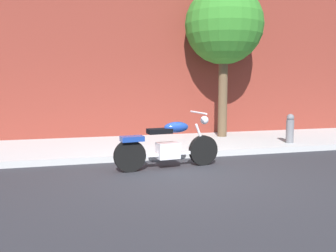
# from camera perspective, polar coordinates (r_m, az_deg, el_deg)

# --- Properties ---
(ground_plane) EXTENTS (60.00, 60.00, 0.00)m
(ground_plane) POSITION_cam_1_polar(r_m,az_deg,el_deg) (6.77, 2.14, -7.74)
(ground_plane) COLOR #28282D
(sidewalk) EXTENTS (18.35, 2.95, 0.14)m
(sidewalk) POSITION_cam_1_polar(r_m,az_deg,el_deg) (9.45, -2.94, -3.14)
(sidewalk) COLOR #AEAEAE
(sidewalk) RESTS_ON ground
(building_facade) EXTENTS (18.35, 0.50, 7.89)m
(building_facade) POSITION_cam_1_polar(r_m,az_deg,el_deg) (11.23, -5.00, 18.28)
(building_facade) COLOR maroon
(building_facade) RESTS_ON ground
(motorcycle) EXTENTS (2.21, 0.70, 1.12)m
(motorcycle) POSITION_cam_1_polar(r_m,az_deg,el_deg) (7.17, -0.03, -3.15)
(motorcycle) COLOR black
(motorcycle) RESTS_ON ground
(street_tree) EXTENTS (2.25, 2.25, 4.49)m
(street_tree) POSITION_cam_1_polar(r_m,az_deg,el_deg) (10.76, 8.90, 15.43)
(street_tree) COLOR brown
(street_tree) RESTS_ON ground
(fire_hydrant) EXTENTS (0.20, 0.20, 0.91)m
(fire_hydrant) POSITION_cam_1_polar(r_m,az_deg,el_deg) (9.96, 18.82, -0.74)
(fire_hydrant) COLOR slate
(fire_hydrant) RESTS_ON ground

